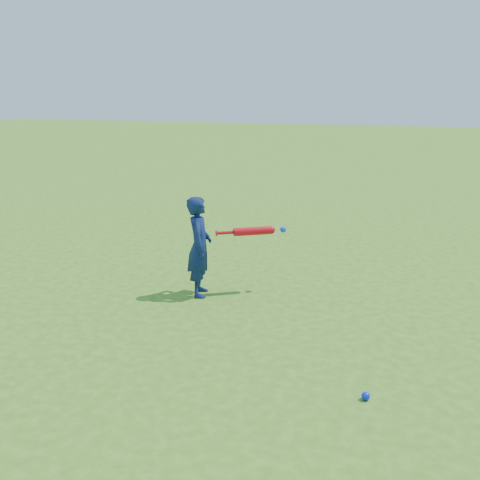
{
  "coord_description": "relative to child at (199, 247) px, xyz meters",
  "views": [
    {
      "loc": [
        2.37,
        -5.31,
        2.37
      ],
      "look_at": [
        0.1,
        0.54,
        0.66
      ],
      "focal_mm": 40.0,
      "sensor_mm": 36.0,
      "label": 1
    }
  ],
  "objects": [
    {
      "name": "ground",
      "position": [
        0.31,
        -0.26,
        -0.61
      ],
      "size": [
        80.0,
        80.0,
        0.0
      ],
      "primitive_type": "plane",
      "color": "#3E751B",
      "rests_on": "ground"
    },
    {
      "name": "bat_swing",
      "position": [
        0.6,
        0.34,
        0.17
      ],
      "size": [
        0.75,
        0.53,
        0.1
      ],
      "rotation": [
        0.0,
        0.0,
        0.59
      ],
      "color": "red",
      "rests_on": "ground"
    },
    {
      "name": "ground_ball_blue",
      "position": [
        2.25,
        -1.66,
        -0.57
      ],
      "size": [
        0.07,
        0.07,
        0.07
      ],
      "primitive_type": "sphere",
      "color": "#0C23D2",
      "rests_on": "ground"
    },
    {
      "name": "child",
      "position": [
        0.0,
        0.0,
        0.0
      ],
      "size": [
        0.43,
        0.52,
        1.22
      ],
      "primitive_type": "imported",
      "rotation": [
        0.0,
        0.0,
        1.94
      ],
      "color": "#101D4D",
      "rests_on": "ground"
    }
  ]
}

